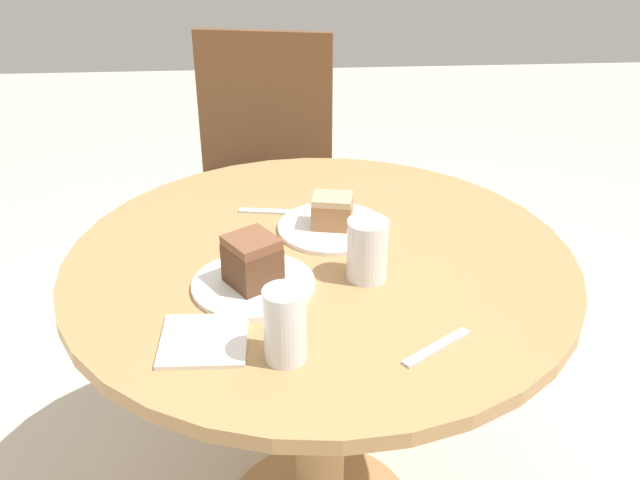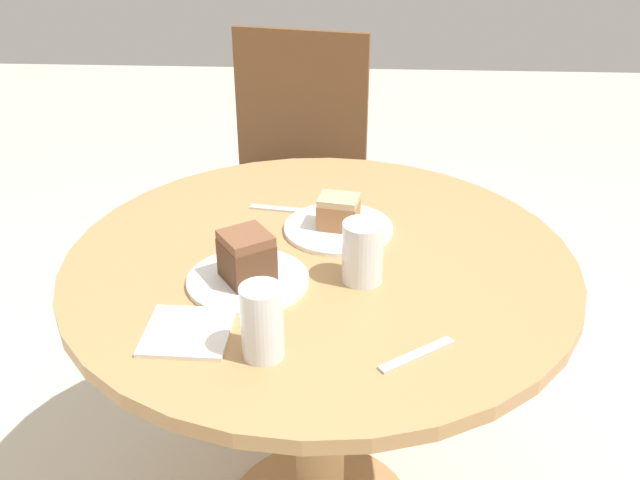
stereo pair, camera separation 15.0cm
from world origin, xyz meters
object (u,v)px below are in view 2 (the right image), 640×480
at_px(cake_slice_far, 247,257).
at_px(glass_water, 262,326).
at_px(glass_lemonade, 363,254).
at_px(plate_near, 338,228).
at_px(chair, 292,185).
at_px(cake_slice_near, 339,212).
at_px(plate_far, 248,280).

distance_m(cake_slice_far, glass_water, 0.23).
relative_size(glass_lemonade, glass_water, 0.93).
xyz_separation_m(plate_near, cake_slice_far, (-0.17, -0.22, 0.05)).
bearing_deg(chair, glass_lemonade, -67.17).
bearing_deg(chair, glass_water, -77.11).
distance_m(plate_near, cake_slice_near, 0.04).
xyz_separation_m(chair, cake_slice_near, (0.17, -0.79, 0.30)).
relative_size(cake_slice_near, glass_lemonade, 0.78).
bearing_deg(cake_slice_near, plate_far, -127.25).
bearing_deg(cake_slice_near, cake_slice_far, -127.25).
bearing_deg(glass_lemonade, cake_slice_near, 104.53).
height_order(plate_far, cake_slice_far, cake_slice_far).
relative_size(plate_near, cake_slice_near, 2.48).
bearing_deg(cake_slice_far, plate_far, -153.43).
height_order(cake_slice_near, glass_lemonade, glass_lemonade).
height_order(chair, cake_slice_near, chair).
bearing_deg(chair, cake_slice_far, -79.69).
xyz_separation_m(plate_near, glass_water, (-0.11, -0.44, 0.05)).
bearing_deg(glass_water, cake_slice_far, 104.25).
xyz_separation_m(chair, cake_slice_far, (0.00, -1.00, 0.32)).
height_order(chair, cake_slice_far, chair).
height_order(chair, glass_lemonade, chair).
distance_m(chair, cake_slice_near, 0.86).
bearing_deg(plate_near, chair, 102.29).
bearing_deg(cake_slice_far, glass_lemonade, 5.71).
relative_size(cake_slice_far, glass_lemonade, 0.99).
relative_size(chair, plate_near, 4.15).
bearing_deg(glass_lemonade, plate_near, 104.53).
bearing_deg(cake_slice_far, cake_slice_near, 52.75).
distance_m(chair, plate_far, 1.04).
bearing_deg(cake_slice_far, plate_near, 52.75).
relative_size(plate_near, plate_far, 1.00).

